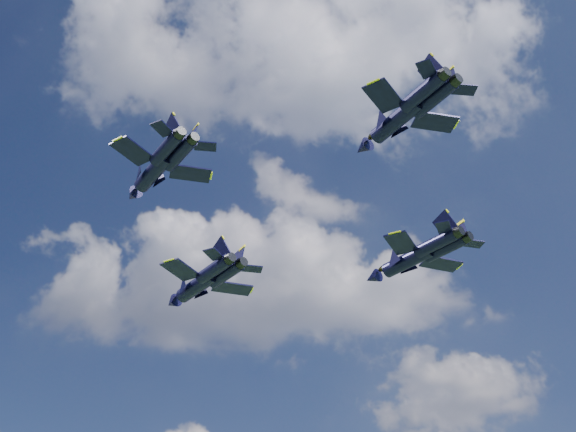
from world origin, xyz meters
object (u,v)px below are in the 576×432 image
at_px(jet_lead, 195,287).
at_px(jet_right, 405,261).
at_px(jet_left, 152,173).
at_px(jet_slot, 394,122).

height_order(jet_lead, jet_right, jet_right).
distance_m(jet_left, jet_right, 39.10).
bearing_deg(jet_right, jet_slot, -141.33).
distance_m(jet_lead, jet_left, 26.47).
relative_size(jet_lead, jet_slot, 1.14).
bearing_deg(jet_slot, jet_lead, 93.57).
height_order(jet_left, jet_slot, jet_slot).
relative_size(jet_left, jet_right, 0.81).
xyz_separation_m(jet_left, jet_slot, (25.27, -1.42, 3.65)).
height_order(jet_right, jet_slot, jet_right).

